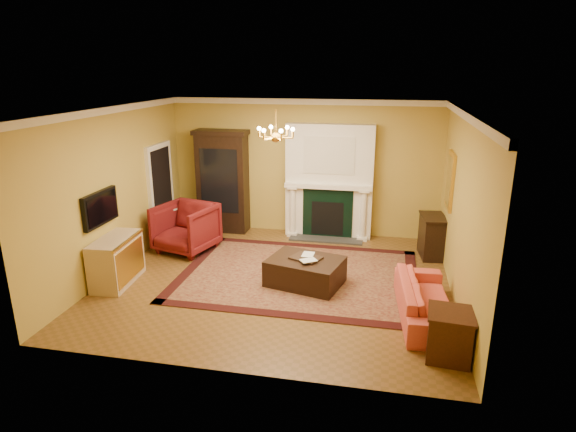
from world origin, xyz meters
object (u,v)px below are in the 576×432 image
(coral_sofa, at_px, (426,294))
(leather_ottoman, at_px, (305,271))
(china_cabinet, at_px, (223,184))
(console_table, at_px, (432,237))
(pedestal_table, at_px, (170,222))
(commode, at_px, (116,261))
(wingback_armchair, at_px, (186,226))
(end_table, at_px, (449,336))

(coral_sofa, distance_m, leather_ottoman, 2.13)
(china_cabinet, relative_size, coral_sofa, 1.14)
(console_table, height_order, leather_ottoman, console_table)
(console_table, bearing_deg, leather_ottoman, -148.07)
(coral_sofa, relative_size, leather_ottoman, 1.58)
(china_cabinet, height_order, pedestal_table, china_cabinet)
(pedestal_table, height_order, coral_sofa, pedestal_table)
(console_table, bearing_deg, pedestal_table, 175.99)
(commode, bearing_deg, china_cabinet, 69.51)
(china_cabinet, bearing_deg, pedestal_table, -132.42)
(wingback_armchair, bearing_deg, coral_sofa, -6.67)
(china_cabinet, distance_m, pedestal_table, 1.48)
(commode, relative_size, coral_sofa, 0.57)
(wingback_armchair, relative_size, commode, 0.98)
(pedestal_table, bearing_deg, commode, -90.80)
(pedestal_table, distance_m, coral_sofa, 5.70)
(china_cabinet, relative_size, end_table, 3.53)
(coral_sofa, xyz_separation_m, end_table, (0.22, -1.05, -0.07))
(pedestal_table, relative_size, coral_sofa, 0.40)
(pedestal_table, bearing_deg, china_cabinet, 48.26)
(pedestal_table, bearing_deg, console_table, 2.49)
(wingback_armchair, xyz_separation_m, coral_sofa, (4.65, -1.89, -0.16))
(china_cabinet, height_order, leather_ottoman, china_cabinet)
(pedestal_table, height_order, console_table, console_table)
(pedestal_table, relative_size, console_table, 0.96)
(china_cabinet, relative_size, wingback_armchair, 2.04)
(china_cabinet, height_order, wingback_armchair, china_cabinet)
(pedestal_table, height_order, end_table, pedestal_table)
(china_cabinet, relative_size, commode, 1.99)
(pedestal_table, relative_size, leather_ottoman, 0.64)
(end_table, distance_m, console_table, 3.61)
(leather_ottoman, bearing_deg, console_table, 52.37)
(coral_sofa, distance_m, end_table, 1.07)
(wingback_armchair, distance_m, coral_sofa, 5.03)
(china_cabinet, distance_m, end_table, 6.35)
(pedestal_table, bearing_deg, coral_sofa, -24.14)
(end_table, bearing_deg, commode, 167.21)
(wingback_armchair, relative_size, leather_ottoman, 0.89)
(wingback_armchair, height_order, end_table, wingback_armchair)
(commode, xyz_separation_m, end_table, (5.45, -1.24, -0.10))
(wingback_armchair, bearing_deg, console_table, 23.25)
(wingback_armchair, xyz_separation_m, pedestal_table, (-0.54, 0.44, -0.09))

